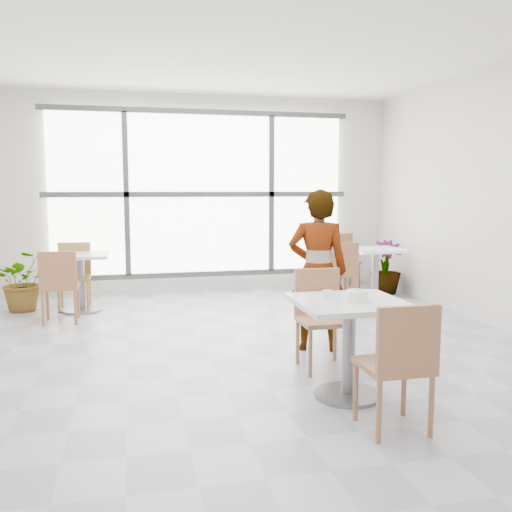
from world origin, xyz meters
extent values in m
plane|color=#9E9EA5|center=(0.00, 0.00, 0.00)|extent=(7.00, 7.00, 0.00)
plane|color=white|center=(0.00, 0.00, 3.00)|extent=(7.00, 7.00, 0.00)
plane|color=silver|center=(0.00, 3.50, 1.50)|extent=(6.00, 0.00, 6.00)
plane|color=silver|center=(0.00, -3.50, 1.50)|extent=(6.00, 0.00, 6.00)
cube|color=white|center=(0.00, 3.44, 1.50)|extent=(4.40, 0.04, 2.40)
cube|color=#3F3F42|center=(0.00, 3.41, 1.50)|extent=(4.60, 0.05, 0.08)
cube|color=#3F3F42|center=(-1.10, 3.41, 1.50)|extent=(0.08, 0.05, 2.40)
cube|color=#3F3F42|center=(1.10, 3.41, 1.50)|extent=(0.08, 0.05, 2.40)
cube|color=#3F3F42|center=(0.00, 3.41, 0.28)|extent=(4.60, 0.05, 0.08)
cube|color=#3F3F42|center=(0.00, 3.41, 2.72)|extent=(4.60, 0.05, 0.08)
cube|color=silver|center=(0.53, -1.15, 0.73)|extent=(0.80, 0.80, 0.04)
cylinder|color=slate|center=(0.53, -1.15, 0.35)|extent=(0.10, 0.10, 0.71)
cylinder|color=slate|center=(0.53, -1.15, 0.01)|extent=(0.52, 0.52, 0.03)
cube|color=#926040|center=(0.59, -1.75, 0.43)|extent=(0.42, 0.42, 0.04)
cube|color=#926040|center=(0.59, -1.94, 0.66)|extent=(0.42, 0.04, 0.42)
cylinder|color=#926040|center=(0.77, -1.57, 0.21)|extent=(0.04, 0.04, 0.41)
cylinder|color=#926040|center=(0.77, -1.93, 0.21)|extent=(0.04, 0.04, 0.41)
cylinder|color=#926040|center=(0.41, -1.57, 0.21)|extent=(0.04, 0.04, 0.41)
cylinder|color=#926040|center=(0.41, -1.93, 0.21)|extent=(0.04, 0.04, 0.41)
cube|color=#A3704E|center=(0.57, -0.48, 0.43)|extent=(0.42, 0.42, 0.04)
cube|color=#A3704E|center=(0.57, -0.29, 0.66)|extent=(0.42, 0.04, 0.42)
cylinder|color=#A3704E|center=(0.39, -0.66, 0.21)|extent=(0.04, 0.04, 0.41)
cylinder|color=#A3704E|center=(0.39, -0.30, 0.21)|extent=(0.04, 0.04, 0.41)
cylinder|color=#A3704E|center=(0.75, -0.66, 0.21)|extent=(0.04, 0.04, 0.41)
cylinder|color=#A3704E|center=(0.75, -0.30, 0.21)|extent=(0.04, 0.04, 0.41)
cylinder|color=white|center=(0.57, -1.19, 0.76)|extent=(0.21, 0.21, 0.01)
cylinder|color=white|center=(0.57, -1.19, 0.80)|extent=(0.16, 0.16, 0.07)
torus|color=white|center=(0.57, -1.19, 0.83)|extent=(0.16, 0.16, 0.01)
cylinder|color=#D6B988|center=(0.57, -1.19, 0.80)|extent=(0.14, 0.14, 0.05)
cylinder|color=#F2E99C|center=(0.59, -1.21, 0.83)|extent=(0.03, 0.03, 0.01)
cylinder|color=#F6ED9E|center=(0.61, -1.19, 0.83)|extent=(0.03, 0.03, 0.02)
cylinder|color=beige|center=(0.58, -1.14, 0.83)|extent=(0.03, 0.03, 0.02)
cylinder|color=beige|center=(0.59, -1.21, 0.84)|extent=(0.03, 0.03, 0.02)
cylinder|color=beige|center=(0.57, -1.19, 0.83)|extent=(0.03, 0.03, 0.02)
cylinder|color=#F1E99B|center=(0.57, -1.17, 0.83)|extent=(0.03, 0.03, 0.02)
cylinder|color=beige|center=(0.57, -1.19, 0.83)|extent=(0.03, 0.03, 0.02)
cylinder|color=#F4E29D|center=(0.57, -1.19, 0.83)|extent=(0.03, 0.03, 0.02)
cylinder|color=#F7E99F|center=(0.58, -1.16, 0.82)|extent=(0.03, 0.03, 0.02)
cylinder|color=beige|center=(0.55, -1.18, 0.83)|extent=(0.03, 0.03, 0.02)
cylinder|color=beige|center=(0.56, -1.17, 0.83)|extent=(0.03, 0.03, 0.02)
cylinder|color=beige|center=(0.59, -1.20, 0.83)|extent=(0.03, 0.03, 0.02)
cylinder|color=beige|center=(0.56, -1.18, 0.83)|extent=(0.03, 0.03, 0.02)
cylinder|color=white|center=(0.38, -1.07, 0.75)|extent=(0.13, 0.13, 0.01)
cylinder|color=white|center=(0.38, -1.07, 0.79)|extent=(0.08, 0.08, 0.06)
torus|color=white|center=(0.42, -1.07, 0.79)|extent=(0.05, 0.01, 0.05)
cylinder|color=black|center=(0.38, -1.07, 0.81)|extent=(0.07, 0.07, 0.00)
cube|color=silver|center=(0.43, -1.09, 0.76)|extent=(0.09, 0.05, 0.00)
sphere|color=silver|center=(0.46, -1.08, 0.76)|extent=(0.02, 0.02, 0.02)
imported|color=black|center=(0.71, 0.09, 0.79)|extent=(0.67, 0.55, 1.58)
cube|color=silver|center=(-1.70, 2.42, 0.73)|extent=(0.70, 0.70, 0.04)
cylinder|color=slate|center=(-1.70, 2.42, 0.35)|extent=(0.10, 0.10, 0.71)
cylinder|color=slate|center=(-1.70, 2.42, 0.01)|extent=(0.52, 0.52, 0.03)
cube|color=white|center=(2.31, 2.19, 0.73)|extent=(0.70, 0.70, 0.04)
cylinder|color=gray|center=(2.31, 2.19, 0.35)|extent=(0.10, 0.10, 0.71)
cylinder|color=gray|center=(2.31, 2.19, 0.01)|extent=(0.52, 0.52, 0.03)
cube|color=#985E3C|center=(-1.89, 1.85, 0.43)|extent=(0.42, 0.42, 0.04)
cube|color=#985E3C|center=(-1.89, 1.66, 0.66)|extent=(0.42, 0.04, 0.42)
cylinder|color=#985E3C|center=(-1.71, 2.03, 0.21)|extent=(0.04, 0.04, 0.41)
cylinder|color=#985E3C|center=(-1.71, 1.67, 0.21)|extent=(0.04, 0.04, 0.41)
cylinder|color=#985E3C|center=(-2.07, 2.03, 0.21)|extent=(0.04, 0.04, 0.41)
cylinder|color=#985E3C|center=(-2.07, 1.67, 0.21)|extent=(0.04, 0.04, 0.41)
cube|color=olive|center=(-1.80, 2.56, 0.43)|extent=(0.42, 0.42, 0.04)
cube|color=olive|center=(-1.80, 2.75, 0.66)|extent=(0.42, 0.04, 0.42)
cylinder|color=olive|center=(-1.98, 2.38, 0.21)|extent=(0.04, 0.04, 0.41)
cylinder|color=olive|center=(-1.98, 2.74, 0.21)|extent=(0.04, 0.04, 0.41)
cylinder|color=olive|center=(-1.62, 2.38, 0.21)|extent=(0.04, 0.04, 0.41)
cylinder|color=olive|center=(-1.62, 2.74, 0.21)|extent=(0.04, 0.04, 0.41)
cube|color=brown|center=(1.68, 2.04, 0.43)|extent=(0.42, 0.42, 0.04)
cube|color=brown|center=(1.68, 1.85, 0.66)|extent=(0.42, 0.04, 0.42)
cylinder|color=brown|center=(1.86, 2.22, 0.21)|extent=(0.04, 0.04, 0.41)
cylinder|color=brown|center=(1.86, 1.86, 0.21)|extent=(0.04, 0.04, 0.41)
cylinder|color=brown|center=(1.50, 2.22, 0.21)|extent=(0.04, 0.04, 0.41)
cylinder|color=brown|center=(1.50, 1.86, 0.21)|extent=(0.04, 0.04, 0.41)
cube|color=brown|center=(2.24, 3.20, 0.43)|extent=(0.42, 0.42, 0.04)
cube|color=brown|center=(2.24, 3.39, 0.66)|extent=(0.42, 0.04, 0.42)
cylinder|color=brown|center=(2.06, 3.02, 0.21)|extent=(0.04, 0.04, 0.41)
cylinder|color=brown|center=(2.06, 3.38, 0.21)|extent=(0.04, 0.04, 0.41)
cylinder|color=brown|center=(2.42, 3.02, 0.21)|extent=(0.04, 0.04, 0.41)
cylinder|color=brown|center=(2.42, 3.38, 0.21)|extent=(0.04, 0.04, 0.41)
imported|color=#51773B|center=(-2.43, 2.65, 0.40)|extent=(0.89, 0.84, 0.79)
imported|color=#407F40|center=(2.70, 2.66, 0.40)|extent=(0.57, 0.57, 0.81)
camera|label=1|loc=(-1.07, -4.96, 1.58)|focal=38.76mm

